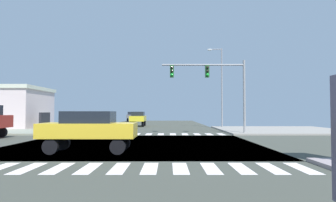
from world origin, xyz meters
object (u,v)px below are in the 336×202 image
sedan_outer_3 (90,128)px  traffic_signal_mast (212,79)px  sedan_farside_1 (139,118)px  street_lamp (221,81)px  sedan_leading_2 (133,116)px

sedan_outer_3 → traffic_signal_mast: bearing=-34.0°
sedan_farside_1 → sedan_outer_3: size_ratio=1.00×
street_lamp → sedan_farside_1: street_lamp is taller
sedan_farside_1 → sedan_leading_2: bearing=-80.8°
street_lamp → sedan_leading_2: 26.13m
sedan_farside_1 → sedan_outer_3: 24.02m
street_lamp → sedan_leading_2: (-12.90, 22.32, -4.33)m
street_lamp → sedan_outer_3: 22.88m
traffic_signal_mast → sedan_farside_1: bearing=119.5°
sedan_outer_3 → street_lamp: bearing=-25.6°
sedan_outer_3 → sedan_leading_2: bearing=4.3°
sedan_leading_2 → sedan_farside_1: bearing=99.2°
sedan_farside_1 → sedan_outer_3: bearing=90.5°
traffic_signal_mast → street_lamp: 9.83m
sedan_leading_2 → traffic_signal_mast: bearing=108.2°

